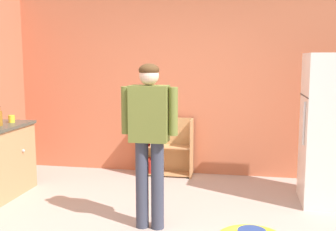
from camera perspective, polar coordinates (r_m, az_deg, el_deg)
The scene contains 5 objects.
back_wall at distance 6.08m, azimuth 2.52°, elevation 4.46°, with size 5.20×0.06×2.70m, color #C66947.
refrigerator at distance 5.17m, azimuth 22.14°, elevation -1.85°, with size 0.73×0.68×1.78m.
bookshelf at distance 6.10m, azimuth -0.78°, elevation -4.85°, with size 0.80×0.28×0.85m.
standing_person at distance 4.06m, azimuth -2.61°, elevation -2.19°, with size 0.57×0.22×1.67m.
yellow_cup at distance 5.63m, azimuth -20.96°, elevation -0.45°, with size 0.08×0.08×0.10m, color yellow.
Camera 1 is at (0.86, -3.68, 1.71)m, focal length 43.74 mm.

